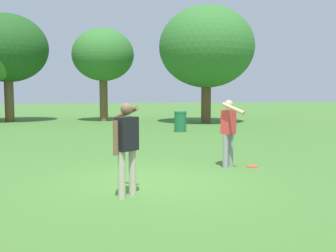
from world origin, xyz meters
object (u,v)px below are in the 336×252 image
Objects in this scene: trash_can_further_along at (228,121)px; tree_back_left at (103,55)px; frisbee at (252,166)px; tree_back_right at (207,47)px; trash_can_beside_table at (180,121)px; tree_slender_mid at (7,48)px; person_thrower at (229,128)px; person_catcher at (126,142)px.

trash_can_further_along is 10.34m from tree_back_left.
trash_can_further_along reaches higher than frisbee.
trash_can_beside_table is at bearing -123.00° from tree_back_right.
trash_can_beside_table is at bearing 85.27° from frisbee.
tree_slender_mid is at bearing 134.91° from trash_can_beside_table.
person_thrower is 18.94m from tree_slender_mid.
tree_slender_mid is 5.87m from tree_back_left.
trash_can_further_along is (6.34, 10.08, -0.48)m from person_catcher.
tree_slender_mid is at bearing 114.70° from frisbee.
trash_can_beside_table is (1.28, 8.42, -0.48)m from person_thrower.
person_thrower is 0.24× the size of tree_back_right.
tree_slender_mid is at bearing 113.29° from person_thrower.
tree_back_left is 0.85× the size of tree_back_right.
person_catcher is at bearing -111.33° from trash_can_beside_table.
trash_can_further_along is at bearing 57.82° from person_catcher.
tree_slender_mid is (-10.89, 9.04, 4.08)m from trash_can_further_along.
person_catcher is at bearing -76.62° from tree_slender_mid.
tree_back_left is at bearing 95.47° from person_thrower.
person_thrower and person_catcher have the same top height.
trash_can_further_along is at bearing -39.71° from tree_slender_mid.
tree_slender_mid is (-4.55, 19.12, 3.60)m from person_catcher.
person_catcher is 11.92m from trash_can_further_along.
person_catcher is 1.71× the size of trash_can_beside_table.
tree_slender_mid is (-7.92, 17.22, 4.55)m from frisbee.
frisbee is at bearing -94.73° from trash_can_beside_table.
tree_back_right is (4.25, 13.00, 3.54)m from person_thrower.
tree_back_left is at bearing 150.80° from tree_back_right.
tree_back_left reaches higher than trash_can_beside_table.
frisbee is at bearing -65.30° from tree_slender_mid.
tree_slender_mid is at bearing 103.38° from person_catcher.
trash_can_further_along is at bearing 66.28° from person_thrower.
frisbee is 0.28× the size of trash_can_further_along.
trash_can_further_along is at bearing -58.19° from tree_back_left.
person_thrower is at bearing -84.53° from tree_back_left.
tree_back_left is at bearing 86.08° from person_catcher.
tree_back_left is (1.25, 18.28, 3.24)m from person_catcher.
trash_can_beside_table is 1.00× the size of trash_can_further_along.
frisbee is at bearing 29.31° from person_catcher.
person_catcher is 0.28× the size of tree_back_left.
tree_back_right reaches higher than person_catcher.
frisbee is 8.71m from trash_can_further_along.
person_thrower is at bearing 166.19° from frisbee.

